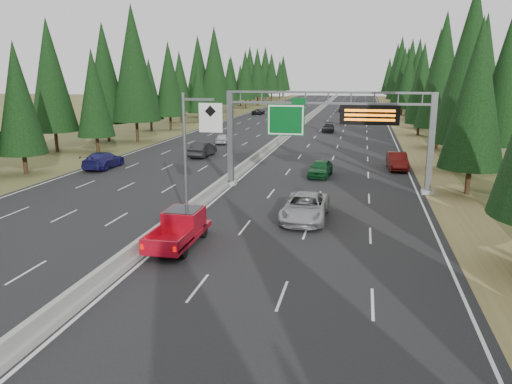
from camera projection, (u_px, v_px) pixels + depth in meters
road at (296, 128)px, 85.08m from camera, size 32.00×260.00×0.08m
shoulder_right at (404, 131)px, 81.48m from camera, size 3.60×260.00×0.06m
shoulder_left at (197, 126)px, 88.68m from camera, size 3.60×260.00×0.06m
median_barrier at (296, 126)px, 84.99m from camera, size 0.70×260.00×0.85m
sign_gantry at (335, 125)px, 39.14m from camera, size 16.75×0.98×7.80m
hov_sign_pole at (193, 147)px, 31.52m from camera, size 2.80×0.50×8.00m
tree_row_right at (439, 73)px, 73.89m from camera, size 11.97×243.68×18.85m
tree_row_left at (146, 73)px, 76.46m from camera, size 12.23×243.00×18.74m
silver_minivan at (305, 207)px, 31.87m from camera, size 2.81×5.99×1.66m
red_pickup at (181, 225)px, 27.43m from camera, size 2.01×5.64×1.84m
car_ahead_green at (320, 168)px, 45.33m from camera, size 2.22×4.61×1.52m
car_ahead_dkred at (397, 161)px, 48.65m from camera, size 2.02×5.04×1.63m
car_ahead_dkgrey at (328, 128)px, 79.61m from camera, size 1.96×4.63×1.33m
car_ahead_white at (363, 109)px, 122.88m from camera, size 2.56×4.78×1.28m
car_ahead_far at (342, 109)px, 121.10m from camera, size 2.20×4.69×1.55m
car_onc_near at (203, 149)px, 56.05m from camera, size 1.97×5.00×1.62m
car_onc_blue at (103, 160)px, 49.22m from camera, size 2.35×5.65×1.63m
car_onc_white at (223, 139)px, 66.36m from camera, size 1.97×4.11×1.35m
car_onc_far at (259, 112)px, 113.17m from camera, size 2.44×4.75×1.28m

